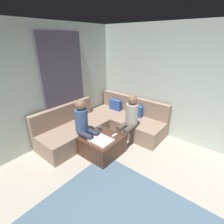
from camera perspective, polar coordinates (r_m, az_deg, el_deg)
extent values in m
cube|color=silver|center=(4.11, 30.81, 6.28)|extent=(6.00, 0.12, 2.70)
cube|color=silver|center=(3.75, -33.19, 4.30)|extent=(0.12, 6.00, 2.70)
cube|color=#595166|center=(4.23, -15.87, 7.79)|extent=(0.06, 1.10, 2.50)
cube|color=#9E7F6B|center=(4.65, 4.63, -3.73)|extent=(2.10, 0.85, 0.42)
cube|color=#9E7F6B|center=(4.74, 7.27, 2.50)|extent=(2.10, 0.14, 0.45)
cube|color=#9E7F6B|center=(4.22, -12.66, -7.39)|extent=(0.85, 1.70, 0.42)
cube|color=#9E7F6B|center=(4.28, -16.16, -0.72)|extent=(0.14, 1.70, 0.45)
cube|color=#3359B2|center=(4.90, 1.15, 2.13)|extent=(0.36, 0.12, 0.36)
cube|color=#3359B2|center=(4.54, 8.10, 0.03)|extent=(0.36, 0.12, 0.36)
cube|color=#4C2D1E|center=(3.74, -3.47, -11.20)|extent=(0.76, 0.76, 0.42)
cube|color=white|center=(3.49, -3.69, -9.59)|extent=(0.44, 0.36, 0.04)
cylinder|color=#334C72|center=(3.84, -4.18, -5.66)|extent=(0.08, 0.08, 0.10)
cube|color=white|center=(3.66, 0.89, -7.87)|extent=(0.05, 0.15, 0.02)
cylinder|color=brown|center=(3.85, 4.20, -10.13)|extent=(0.12, 0.12, 0.42)
cylinder|color=brown|center=(3.94, 2.04, -9.22)|extent=(0.12, 0.12, 0.42)
cylinder|color=brown|center=(3.85, 6.05, -5.48)|extent=(0.12, 0.40, 0.12)
cylinder|color=brown|center=(3.94, 3.87, -4.68)|extent=(0.12, 0.40, 0.12)
cylinder|color=beige|center=(3.93, 6.74, -0.77)|extent=(0.28, 0.28, 0.50)
sphere|color=#8C664C|center=(3.79, 7.00, 4.17)|extent=(0.22, 0.22, 0.22)
cylinder|color=#2D3347|center=(3.74, -4.60, -11.26)|extent=(0.12, 0.12, 0.42)
cylinder|color=#2D3347|center=(3.64, -6.59, -12.49)|extent=(0.12, 0.12, 0.42)
cylinder|color=#2D3347|center=(3.72, -6.99, -6.69)|extent=(0.40, 0.12, 0.12)
cylinder|color=#2D3347|center=(3.61, -9.04, -7.78)|extent=(0.40, 0.12, 0.12)
cylinder|color=#3F598C|center=(3.68, -10.36, -2.82)|extent=(0.28, 0.28, 0.50)
sphere|color=#8C664C|center=(3.53, -10.79, 2.40)|extent=(0.22, 0.22, 0.22)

